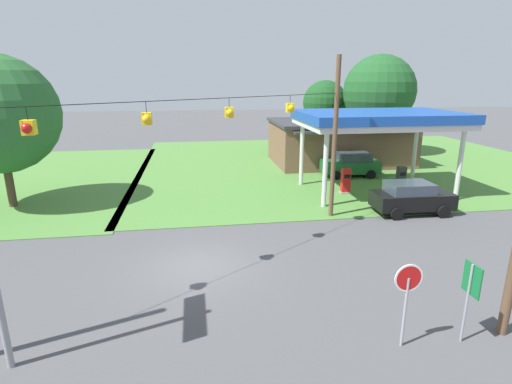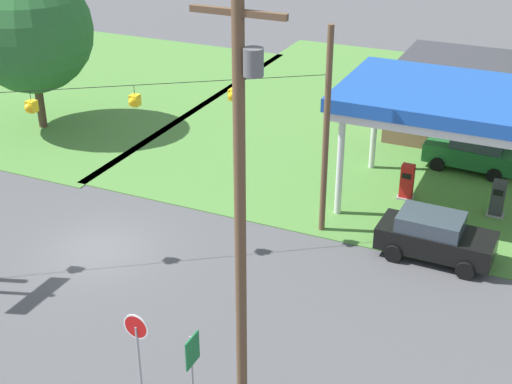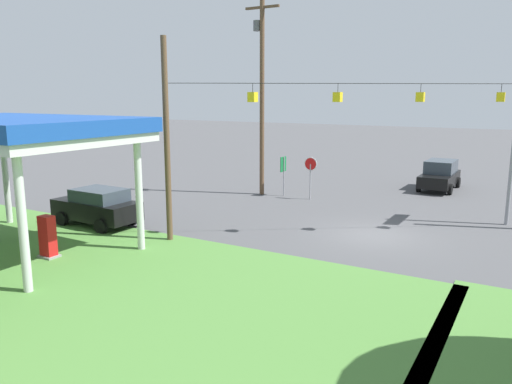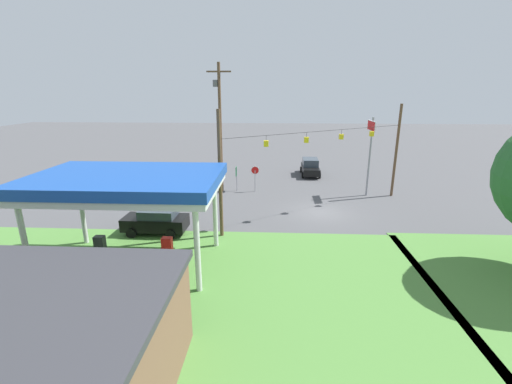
% 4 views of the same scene
% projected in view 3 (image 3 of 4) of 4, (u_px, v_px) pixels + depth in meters
% --- Properties ---
extents(ground_plane, '(160.00, 160.00, 0.00)m').
position_uv_depth(ground_plane, '(373.00, 235.00, 21.78)').
color(ground_plane, '#4C4C4F').
extents(gas_station_canopy, '(9.78, 6.45, 5.20)m').
position_uv_depth(gas_station_canopy, '(6.00, 131.00, 18.79)').
color(gas_station_canopy, silver).
rests_on(gas_station_canopy, ground).
extents(fuel_pump_near, '(0.71, 0.56, 1.64)m').
position_uv_depth(fuel_pump_near, '(48.00, 238.00, 18.60)').
color(fuel_pump_near, gray).
rests_on(fuel_pump_near, ground).
extents(car_at_pumps_front, '(4.31, 2.19, 1.77)m').
position_uv_depth(car_at_pumps_front, '(97.00, 206.00, 23.30)').
color(car_at_pumps_front, black).
rests_on(car_at_pumps_front, ground).
extents(car_on_crossroad, '(2.16, 4.68, 1.89)m').
position_uv_depth(car_on_crossroad, '(440.00, 175.00, 32.34)').
color(car_on_crossroad, black).
rests_on(car_on_crossroad, ground).
extents(stop_sign_roadside, '(0.80, 0.08, 2.50)m').
position_uv_depth(stop_sign_roadside, '(311.00, 169.00, 29.07)').
color(stop_sign_roadside, '#99999E').
rests_on(stop_sign_roadside, ground).
extents(route_sign, '(0.10, 0.70, 2.40)m').
position_uv_depth(route_sign, '(283.00, 168.00, 30.05)').
color(route_sign, gray).
rests_on(route_sign, ground).
extents(utility_pole_main, '(2.20, 0.44, 11.83)m').
position_uv_depth(utility_pole_main, '(262.00, 86.00, 29.70)').
color(utility_pole_main, brown).
rests_on(utility_pole_main, ground).
extents(signal_span_gantry, '(14.67, 10.24, 8.33)m').
position_uv_depth(signal_span_gantry, '(378.00, 131.00, 20.93)').
color(signal_span_gantry, brown).
rests_on(signal_span_gantry, ground).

